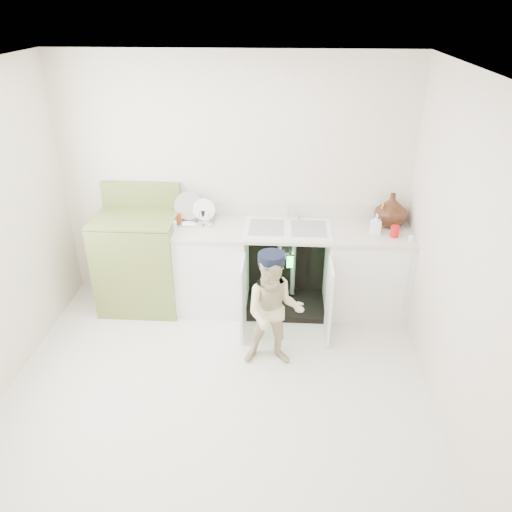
{
  "coord_description": "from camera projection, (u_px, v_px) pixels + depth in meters",
  "views": [
    {
      "loc": [
        0.52,
        -3.23,
        2.91
      ],
      "look_at": [
        0.27,
        0.7,
        0.85
      ],
      "focal_mm": 35.0,
      "sensor_mm": 36.0,
      "label": 1
    }
  ],
  "objects": [
    {
      "name": "room_shell",
      "position": [
        213.0,
        251.0,
        3.65
      ],
      "size": [
        6.0,
        5.5,
        1.26
      ],
      "color": "silver",
      "rests_on": "ground"
    },
    {
      "name": "avocado_stove",
      "position": [
        140.0,
        260.0,
        5.09
      ],
      "size": [
        0.8,
        0.65,
        1.25
      ],
      "color": "olive",
      "rests_on": "ground"
    },
    {
      "name": "ground",
      "position": [
        219.0,
        382.0,
        4.23
      ],
      "size": [
        3.5,
        3.5,
        0.0
      ],
      "primitive_type": "plane",
      "color": "beige",
      "rests_on": "ground"
    },
    {
      "name": "repair_worker",
      "position": [
        274.0,
        311.0,
        4.23
      ],
      "size": [
        0.52,
        0.77,
        1.07
      ],
      "rotation": [
        0.0,
        0.0,
        0.03
      ],
      "color": "beige",
      "rests_on": "ground"
    },
    {
      "name": "counter_run",
      "position": [
        289.0,
        266.0,
        5.05
      ],
      "size": [
        2.44,
        1.02,
        1.23
      ],
      "color": "white",
      "rests_on": "ground"
    }
  ]
}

